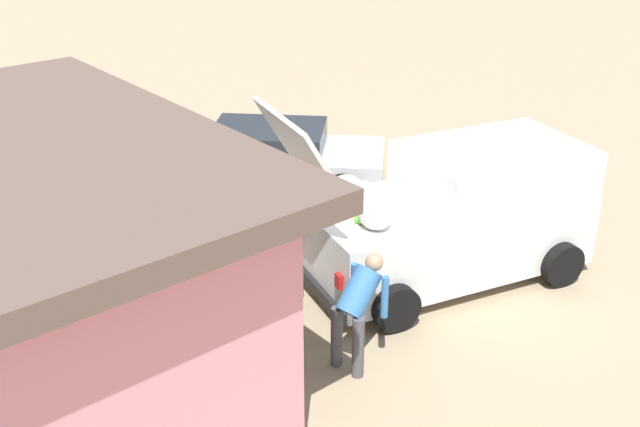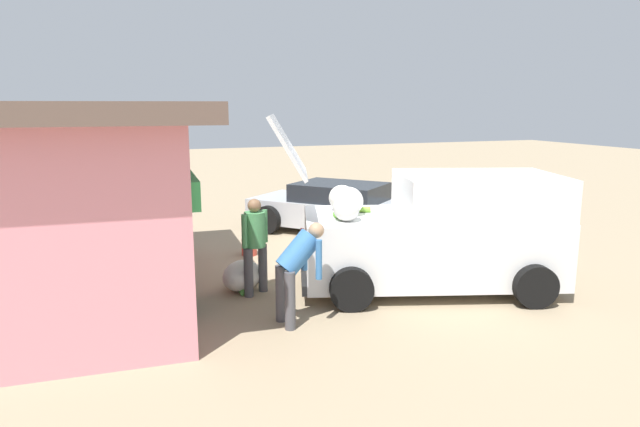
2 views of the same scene
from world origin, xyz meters
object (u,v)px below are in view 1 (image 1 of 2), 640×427
object	(u,v)px
delivery_van	(454,214)
vendor_standing	(268,265)
paint_bucket	(197,242)
unloaded_banana_pile	(247,305)
parked_sedan	(269,158)
customer_bending	(358,304)
storefront_bar	(37,269)

from	to	relation	value
delivery_van	vendor_standing	xyz separation A→B (m)	(0.74, 2.96, -0.05)
delivery_van	paint_bucket	world-z (taller)	delivery_van
unloaded_banana_pile	paint_bucket	bearing A→B (deg)	-16.13
unloaded_banana_pile	delivery_van	bearing A→B (deg)	-107.84
parked_sedan	vendor_standing	distance (m)	4.76
customer_bending	unloaded_banana_pile	distance (m)	1.84
delivery_van	paint_bucket	bearing A→B (deg)	38.68
vendor_standing	delivery_van	bearing A→B (deg)	-104.03
vendor_standing	customer_bending	distance (m)	1.44
customer_bending	delivery_van	bearing A→B (deg)	-75.92
storefront_bar	vendor_standing	distance (m)	2.88
delivery_van	parked_sedan	size ratio (longest dim) A/B	1.15
vendor_standing	unloaded_banana_pile	xyz separation A→B (m)	(0.27, 0.17, -0.67)
vendor_standing	paint_bucket	distance (m)	2.55
storefront_bar	parked_sedan	xyz separation A→B (m)	(2.98, -5.70, -1.01)
delivery_van	unloaded_banana_pile	xyz separation A→B (m)	(1.01, 3.12, -0.72)
delivery_van	vendor_standing	world-z (taller)	delivery_van
unloaded_banana_pile	customer_bending	bearing A→B (deg)	-165.99
parked_sedan	vendor_standing	xyz separation A→B (m)	(-3.69, 2.99, 0.33)
delivery_van	parked_sedan	distance (m)	4.44
vendor_standing	parked_sedan	bearing A→B (deg)	-39.06
parked_sedan	vendor_standing	size ratio (longest dim) A/B	2.76
parked_sedan	paint_bucket	size ratio (longest dim) A/B	12.88
paint_bucket	vendor_standing	bearing A→B (deg)	169.43
vendor_standing	paint_bucket	size ratio (longest dim) A/B	4.67
storefront_bar	paint_bucket	distance (m)	3.85
customer_bending	parked_sedan	bearing A→B (deg)	-28.23
storefront_bar	parked_sedan	size ratio (longest dim) A/B	1.49
paint_bucket	customer_bending	bearing A→B (deg)	177.06
customer_bending	paint_bucket	bearing A→B (deg)	-2.94
customer_bending	vendor_standing	bearing A→B (deg)	10.06
parked_sedan	delivery_van	bearing A→B (deg)	179.53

